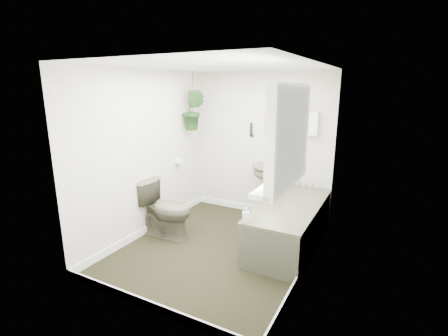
% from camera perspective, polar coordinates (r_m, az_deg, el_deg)
% --- Properties ---
extents(floor, '(2.30, 2.80, 0.02)m').
position_cam_1_polar(floor, '(4.42, -0.94, -13.89)').
color(floor, black).
rests_on(floor, ground).
extents(ceiling, '(2.30, 2.80, 0.02)m').
position_cam_1_polar(ceiling, '(3.91, -1.08, 17.72)').
color(ceiling, white).
rests_on(ceiling, ground).
extents(wall_back, '(2.30, 0.02, 2.30)m').
position_cam_1_polar(wall_back, '(5.26, 6.45, 4.02)').
color(wall_back, white).
rests_on(wall_back, ground).
extents(wall_front, '(2.30, 0.02, 2.30)m').
position_cam_1_polar(wall_front, '(2.90, -14.62, -4.75)').
color(wall_front, white).
rests_on(wall_front, ground).
extents(wall_left, '(0.02, 2.80, 2.30)m').
position_cam_1_polar(wall_left, '(4.66, -13.60, 2.42)').
color(wall_left, white).
rests_on(wall_left, ground).
extents(wall_right, '(0.02, 2.80, 2.30)m').
position_cam_1_polar(wall_right, '(3.61, 15.36, -1.08)').
color(wall_right, white).
rests_on(wall_right, ground).
extents(skirting, '(2.30, 2.80, 0.10)m').
position_cam_1_polar(skirting, '(4.39, -0.94, -13.20)').
color(skirting, white).
rests_on(skirting, floor).
extents(bathtub, '(0.72, 1.72, 0.58)m').
position_cam_1_polar(bathtub, '(4.43, 11.50, -9.78)').
color(bathtub, '#52513C').
rests_on(bathtub, floor).
extents(bath_screen, '(0.04, 0.72, 1.40)m').
position_cam_1_polar(bath_screen, '(4.69, 9.95, 4.29)').
color(bath_screen, silver).
rests_on(bath_screen, bathtub).
extents(shower_box, '(0.20, 0.10, 0.35)m').
position_cam_1_polar(shower_box, '(4.90, 15.07, 7.62)').
color(shower_box, white).
rests_on(shower_box, wall_back).
extents(oval_mirror, '(0.46, 0.03, 0.62)m').
position_cam_1_polar(oval_mirror, '(5.09, 9.03, 7.58)').
color(oval_mirror, beige).
rests_on(oval_mirror, wall_back).
extents(wall_sconce, '(0.04, 0.04, 0.22)m').
position_cam_1_polar(wall_sconce, '(5.23, 4.78, 6.78)').
color(wall_sconce, black).
rests_on(wall_sconce, wall_back).
extents(toilet_roll_holder, '(0.11, 0.11, 0.11)m').
position_cam_1_polar(toilet_roll_holder, '(5.21, -7.89, 1.09)').
color(toilet_roll_holder, white).
rests_on(toilet_roll_holder, wall_left).
extents(window_recess, '(0.08, 1.00, 0.90)m').
position_cam_1_polar(window_recess, '(2.86, 11.48, 5.50)').
color(window_recess, white).
rests_on(window_recess, wall_right).
extents(window_sill, '(0.18, 1.00, 0.04)m').
position_cam_1_polar(window_sill, '(2.97, 9.79, -2.42)').
color(window_sill, white).
rests_on(window_sill, wall_right).
extents(window_blinds, '(0.01, 0.86, 0.76)m').
position_cam_1_polar(window_blinds, '(2.87, 10.62, 5.58)').
color(window_blinds, white).
rests_on(window_blinds, wall_right).
extents(toilet, '(0.80, 0.47, 0.80)m').
position_cam_1_polar(toilet, '(4.67, -10.30, -7.00)').
color(toilet, '#52513C').
rests_on(toilet, floor).
extents(pedestal_sink, '(0.62, 0.57, 0.90)m').
position_cam_1_polar(pedestal_sink, '(5.12, 7.81, -4.39)').
color(pedestal_sink, '#52513C').
rests_on(pedestal_sink, floor).
extents(sill_plant, '(0.19, 0.17, 0.21)m').
position_cam_1_polar(sill_plant, '(2.88, 9.05, -0.30)').
color(sill_plant, black).
rests_on(sill_plant, window_sill).
extents(hanging_plant, '(0.41, 0.37, 0.63)m').
position_cam_1_polar(hanging_plant, '(5.23, -5.39, 10.04)').
color(hanging_plant, black).
rests_on(hanging_plant, ceiling).
extents(soap_bottle, '(0.10, 0.10, 0.17)m').
position_cam_1_polar(soap_bottle, '(3.69, 3.85, -8.18)').
color(soap_bottle, '#292321').
rests_on(soap_bottle, bathtub).
extents(hanging_pot, '(0.16, 0.16, 0.12)m').
position_cam_1_polar(hanging_pot, '(5.22, -5.46, 12.82)').
color(hanging_pot, brown).
rests_on(hanging_pot, ceiling).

